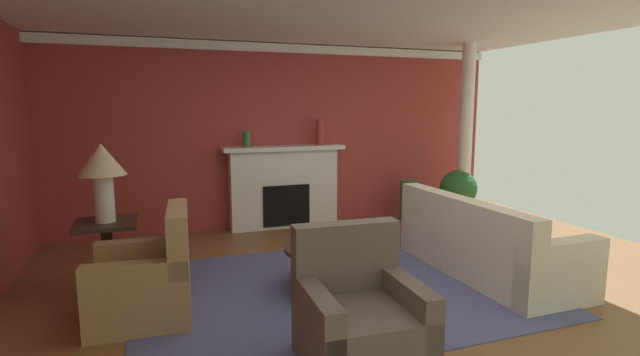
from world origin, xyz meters
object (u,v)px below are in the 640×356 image
at_px(armchair_facing_fireplace, 359,322).
at_px(vase_mantel_left, 247,139).
at_px(vase_mantel_right, 320,132).
at_px(vase_tall_corner, 409,201).
at_px(coffee_table, 335,257).
at_px(potted_plant, 458,192).
at_px(sofa, 484,247).
at_px(table_lamp, 102,167).
at_px(fireplace, 284,189).
at_px(side_table, 108,252).
at_px(armchair_near_window, 146,283).

height_order(armchair_facing_fireplace, vase_mantel_left, vase_mantel_left).
relative_size(vase_mantel_right, vase_tall_corner, 0.60).
xyz_separation_m(coffee_table, potted_plant, (2.74, 1.83, 0.16)).
xyz_separation_m(sofa, table_lamp, (-3.76, 0.83, 0.93)).
bearing_deg(coffee_table, table_lamp, 161.18).
distance_m(table_lamp, potted_plant, 5.01).
xyz_separation_m(fireplace, potted_plant, (2.55, -0.73, -0.08)).
xyz_separation_m(side_table, vase_mantel_left, (1.73, 1.79, 0.93)).
bearing_deg(vase_mantel_left, side_table, -133.95).
relative_size(armchair_near_window, coffee_table, 0.95).
relative_size(sofa, vase_mantel_left, 8.95).
height_order(vase_mantel_right, vase_mantel_left, vase_mantel_right).
height_order(sofa, coffee_table, sofa).
xyz_separation_m(armchair_near_window, table_lamp, (-0.34, 0.74, 0.92)).
height_order(sofa, potted_plant, sofa).
height_order(sofa, table_lamp, table_lamp).
height_order(sofa, armchair_facing_fireplace, armchair_facing_fireplace).
distance_m(side_table, vase_tall_corner, 4.50).
bearing_deg(potted_plant, vase_mantel_right, 161.28).
bearing_deg(fireplace, vase_mantel_right, -5.15).
relative_size(sofa, potted_plant, 2.54).
bearing_deg(vase_mantel_right, vase_mantel_left, 180.00).
height_order(fireplace, coffee_table, fireplace).
height_order(armchair_facing_fireplace, potted_plant, armchair_facing_fireplace).
height_order(coffee_table, table_lamp, table_lamp).
distance_m(side_table, potted_plant, 4.95).
relative_size(armchair_near_window, potted_plant, 1.14).
height_order(fireplace, sofa, fireplace).
bearing_deg(vase_mantel_left, sofa, -52.36).
bearing_deg(sofa, potted_plant, 61.22).
xyz_separation_m(table_lamp, vase_mantel_left, (1.73, 1.79, 0.11)).
bearing_deg(armchair_near_window, armchair_facing_fireplace, -42.27).
bearing_deg(armchair_facing_fireplace, coffee_table, 75.42).
height_order(armchair_facing_fireplace, vase_tall_corner, armchair_facing_fireplace).
relative_size(coffee_table, potted_plant, 1.20).
bearing_deg(armchair_near_window, fireplace, 53.19).
relative_size(sofa, coffee_table, 2.11).
bearing_deg(coffee_table, vase_tall_corner, 46.45).
relative_size(armchair_near_window, vase_mantel_right, 2.47).
height_order(fireplace, armchair_facing_fireplace, fireplace).
bearing_deg(vase_tall_corner, table_lamp, -159.93).
bearing_deg(fireplace, vase_mantel_left, -174.85).
distance_m(coffee_table, potted_plant, 3.30).
height_order(fireplace, side_table, fireplace).
distance_m(side_table, vase_mantel_left, 2.66).
bearing_deg(armchair_facing_fireplace, side_table, 130.86).
distance_m(fireplace, coffee_table, 2.57).
bearing_deg(armchair_near_window, vase_mantel_left, 61.35).
bearing_deg(table_lamp, fireplace, 38.96).
distance_m(coffee_table, vase_tall_corner, 3.11).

